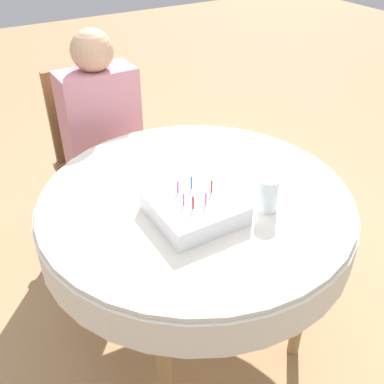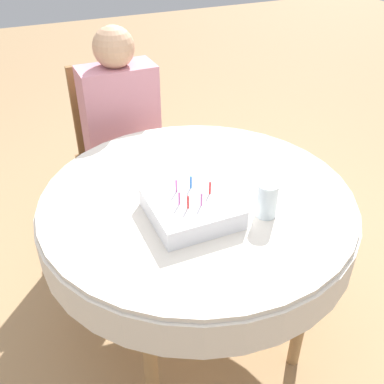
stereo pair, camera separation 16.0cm
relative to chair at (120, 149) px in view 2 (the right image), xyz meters
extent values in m
plane|color=#A37F56|center=(0.06, -0.91, -0.52)|extent=(12.00, 12.00, 0.00)
cylinder|color=silver|center=(0.06, -0.91, 0.25)|extent=(1.16, 1.16, 0.02)
cylinder|color=silver|center=(0.06, -0.91, 0.17)|extent=(1.18, 1.18, 0.14)
cylinder|color=#A37A4C|center=(-0.26, -1.23, -0.14)|extent=(0.05, 0.05, 0.75)
cylinder|color=#A37A4C|center=(0.38, -1.23, -0.14)|extent=(0.05, 0.05, 0.75)
cylinder|color=#A37A4C|center=(-0.26, -0.59, -0.14)|extent=(0.05, 0.05, 0.75)
cylinder|color=#A37A4C|center=(0.38, -0.59, -0.14)|extent=(0.05, 0.05, 0.75)
cube|color=brown|center=(0.00, -0.08, -0.08)|extent=(0.46, 0.46, 0.04)
cube|color=brown|center=(0.00, 0.13, 0.20)|extent=(0.41, 0.04, 0.51)
cylinder|color=brown|center=(-0.20, -0.29, -0.30)|extent=(0.04, 0.04, 0.42)
cylinder|color=brown|center=(0.20, -0.28, -0.30)|extent=(0.04, 0.04, 0.42)
cylinder|color=brown|center=(-0.20, 0.11, -0.30)|extent=(0.04, 0.04, 0.42)
cylinder|color=brown|center=(0.20, 0.12, -0.30)|extent=(0.04, 0.04, 0.42)
cylinder|color=tan|center=(-0.09, -0.23, -0.29)|extent=(0.09, 0.09, 0.46)
cylinder|color=tan|center=(0.10, -0.23, -0.29)|extent=(0.09, 0.09, 0.46)
cube|color=#C67F8E|center=(0.00, -0.08, 0.22)|extent=(0.38, 0.20, 0.55)
sphere|color=tan|center=(0.00, -0.08, 0.58)|extent=(0.20, 0.20, 0.20)
cube|color=white|center=(-0.02, -1.02, 0.29)|extent=(0.28, 0.28, 0.07)
cylinder|color=red|center=(0.05, -1.02, 0.35)|extent=(0.01, 0.01, 0.05)
cylinder|color=blue|center=(0.01, -0.96, 0.35)|extent=(0.01, 0.01, 0.05)
cylinder|color=#D166B2|center=(-0.04, -0.96, 0.35)|extent=(0.01, 0.01, 0.05)
cylinder|color=#D166B2|center=(-0.06, -1.03, 0.35)|extent=(0.01, 0.01, 0.05)
cylinder|color=red|center=(-0.05, -1.06, 0.35)|extent=(0.01, 0.01, 0.05)
cylinder|color=#D166B2|center=(0.00, -1.07, 0.35)|extent=(0.01, 0.01, 0.05)
cylinder|color=silver|center=(0.22, -1.12, 0.32)|extent=(0.07, 0.07, 0.13)
camera|label=1|loc=(-0.65, -2.08, 1.21)|focal=42.00mm
camera|label=2|loc=(-0.51, -2.15, 1.21)|focal=42.00mm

